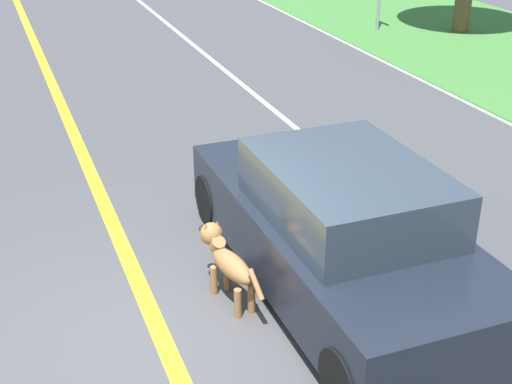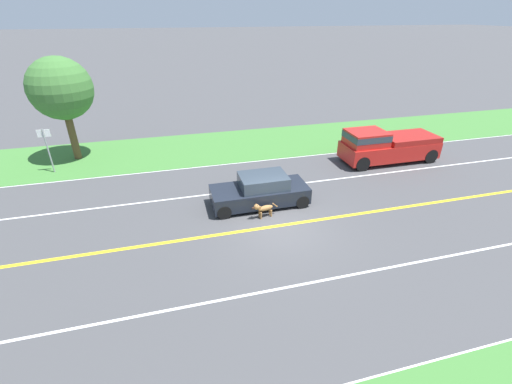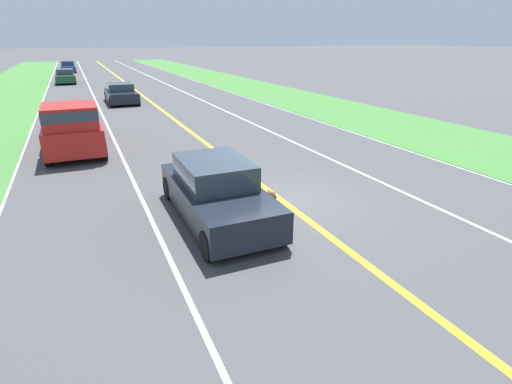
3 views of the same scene
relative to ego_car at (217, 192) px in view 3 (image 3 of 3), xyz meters
name	(u,v)px [view 3 (image 3 of 3)]	position (x,y,z in m)	size (l,w,h in m)	color
ground_plane	(282,201)	(-1.97, -0.30, -0.67)	(400.00, 400.00, 0.00)	#424244
centre_divider_line	(282,201)	(-1.97, -0.30, -0.67)	(0.18, 160.00, 0.01)	yellow
lane_edge_line_left	(465,169)	(-8.97, -0.30, -0.67)	(0.14, 160.00, 0.01)	white
lane_dash_same_dir	(153,223)	(1.53, -0.30, -0.67)	(0.10, 160.00, 0.01)	white
lane_dash_oncoming	(384,183)	(-5.47, -0.30, -0.67)	(0.10, 160.00, 0.01)	white
ego_car	(217,192)	(0.00, 0.00, 0.00)	(1.82, 4.39, 1.46)	black
dog	(263,196)	(-1.16, 0.20, -0.22)	(0.39, 1.23, 0.75)	olive
pickup_truck	(72,125)	(3.08, -8.47, 0.33)	(2.07, 5.64, 1.97)	red
car_trailing_near	(121,94)	(-0.08, -20.72, -0.06)	(1.93, 4.37, 1.29)	black
car_trailing_mid	(66,77)	(3.44, -36.38, -0.04)	(1.80, 4.34, 1.35)	#1E472D
car_trailing_far	(68,67)	(3.15, -51.39, -0.03)	(1.81, 4.49, 1.40)	navy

